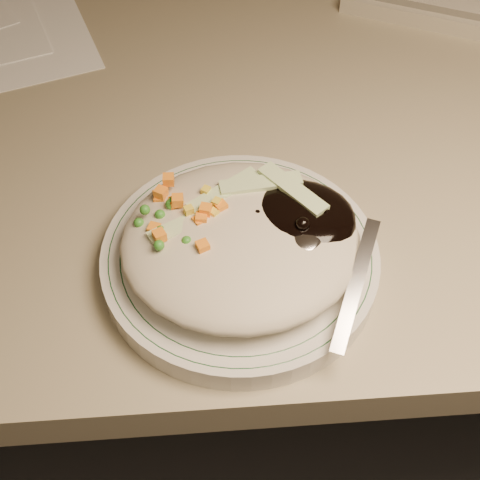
{
  "coord_description": "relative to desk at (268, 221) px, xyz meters",
  "views": [
    {
      "loc": [
        -0.08,
        0.82,
        1.19
      ],
      "look_at": [
        -0.05,
        1.16,
        0.78
      ],
      "focal_mm": 50.0,
      "sensor_mm": 36.0,
      "label": 1
    }
  ],
  "objects": [
    {
      "name": "meal",
      "position": [
        -0.05,
        -0.22,
        0.24
      ],
      "size": [
        0.21,
        0.19,
        0.05
      ],
      "color": "#BEB59A",
      "rests_on": "plate"
    },
    {
      "name": "plate_rim",
      "position": [
        -0.05,
        -0.22,
        0.22
      ],
      "size": [
        0.22,
        0.22,
        0.0
      ],
      "color": "#144723",
      "rests_on": "plate"
    },
    {
      "name": "plate",
      "position": [
        -0.05,
        -0.22,
        0.21
      ],
      "size": [
        0.23,
        0.23,
        0.02
      ],
      "primitive_type": "cylinder",
      "color": "silver",
      "rests_on": "desk"
    },
    {
      "name": "desk",
      "position": [
        0.0,
        0.0,
        0.0
      ],
      "size": [
        1.4,
        0.7,
        0.74
      ],
      "color": "gray",
      "rests_on": "ground"
    }
  ]
}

